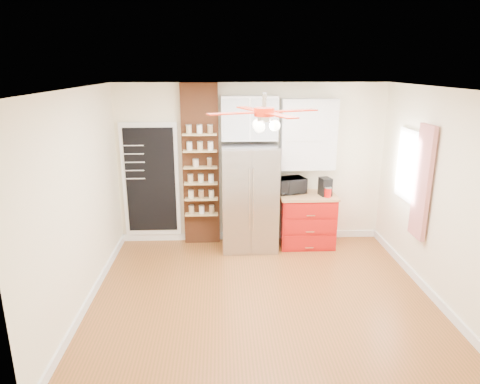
{
  "coord_description": "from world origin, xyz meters",
  "views": [
    {
      "loc": [
        -0.52,
        -5.06,
        2.95
      ],
      "look_at": [
        -0.24,
        0.9,
        1.19
      ],
      "focal_mm": 32.0,
      "sensor_mm": 36.0,
      "label": 1
    }
  ],
  "objects_px": {
    "pantry_jar_oats": "(196,163)",
    "coffee_maker": "(325,187)",
    "red_cabinet": "(306,220)",
    "toaster_oven": "(290,185)",
    "canister_left": "(328,193)",
    "ceiling_fan": "(264,113)",
    "fridge": "(250,198)"
  },
  "relations": [
    {
      "from": "toaster_oven",
      "to": "ceiling_fan",
      "type": "bearing_deg",
      "value": -127.47
    },
    {
      "from": "ceiling_fan",
      "to": "toaster_oven",
      "type": "xyz_separation_m",
      "value": [
        0.64,
        1.79,
        -1.39
      ]
    },
    {
      "from": "canister_left",
      "to": "red_cabinet",
      "type": "bearing_deg",
      "value": 151.26
    },
    {
      "from": "coffee_maker",
      "to": "pantry_jar_oats",
      "type": "bearing_deg",
      "value": 163.46
    },
    {
      "from": "pantry_jar_oats",
      "to": "fridge",
      "type": "bearing_deg",
      "value": -8.17
    },
    {
      "from": "red_cabinet",
      "to": "toaster_oven",
      "type": "bearing_deg",
      "value": 159.07
    },
    {
      "from": "canister_left",
      "to": "ceiling_fan",
      "type": "bearing_deg",
      "value": -128.62
    },
    {
      "from": "red_cabinet",
      "to": "toaster_oven",
      "type": "xyz_separation_m",
      "value": [
        -0.28,
        0.11,
        0.58
      ]
    },
    {
      "from": "fridge",
      "to": "ceiling_fan",
      "type": "relative_size",
      "value": 1.25
    },
    {
      "from": "ceiling_fan",
      "to": "canister_left",
      "type": "relative_size",
      "value": 9.23
    },
    {
      "from": "fridge",
      "to": "toaster_oven",
      "type": "height_order",
      "value": "fridge"
    },
    {
      "from": "toaster_oven",
      "to": "fridge",
      "type": "bearing_deg",
      "value": 175.01
    },
    {
      "from": "ceiling_fan",
      "to": "red_cabinet",
      "type": "bearing_deg",
      "value": 61.29
    },
    {
      "from": "fridge",
      "to": "pantry_jar_oats",
      "type": "distance_m",
      "value": 1.04
    },
    {
      "from": "red_cabinet",
      "to": "canister_left",
      "type": "bearing_deg",
      "value": -28.74
    },
    {
      "from": "red_cabinet",
      "to": "coffee_maker",
      "type": "distance_m",
      "value": 0.66
    },
    {
      "from": "red_cabinet",
      "to": "ceiling_fan",
      "type": "height_order",
      "value": "ceiling_fan"
    },
    {
      "from": "coffee_maker",
      "to": "ceiling_fan",
      "type": "bearing_deg",
      "value": -139.22
    },
    {
      "from": "red_cabinet",
      "to": "coffee_maker",
      "type": "xyz_separation_m",
      "value": [
        0.27,
        -0.06,
        0.6
      ]
    },
    {
      "from": "fridge",
      "to": "toaster_oven",
      "type": "distance_m",
      "value": 0.73
    },
    {
      "from": "ceiling_fan",
      "to": "canister_left",
      "type": "height_order",
      "value": "ceiling_fan"
    },
    {
      "from": "ceiling_fan",
      "to": "pantry_jar_oats",
      "type": "height_order",
      "value": "ceiling_fan"
    },
    {
      "from": "fridge",
      "to": "red_cabinet",
      "type": "height_order",
      "value": "fridge"
    },
    {
      "from": "fridge",
      "to": "canister_left",
      "type": "distance_m",
      "value": 1.27
    },
    {
      "from": "coffee_maker",
      "to": "pantry_jar_oats",
      "type": "xyz_separation_m",
      "value": [
        -2.12,
        0.14,
        0.38
      ]
    },
    {
      "from": "toaster_oven",
      "to": "pantry_jar_oats",
      "type": "bearing_deg",
      "value": 163.46
    },
    {
      "from": "red_cabinet",
      "to": "ceiling_fan",
      "type": "relative_size",
      "value": 0.67
    },
    {
      "from": "pantry_jar_oats",
      "to": "coffee_maker",
      "type": "bearing_deg",
      "value": -3.66
    },
    {
      "from": "toaster_oven",
      "to": "pantry_jar_oats",
      "type": "height_order",
      "value": "pantry_jar_oats"
    },
    {
      "from": "coffee_maker",
      "to": "canister_left",
      "type": "distance_m",
      "value": 0.13
    },
    {
      "from": "canister_left",
      "to": "pantry_jar_oats",
      "type": "xyz_separation_m",
      "value": [
        -2.14,
        0.24,
        0.46
      ]
    },
    {
      "from": "coffee_maker",
      "to": "pantry_jar_oats",
      "type": "height_order",
      "value": "pantry_jar_oats"
    }
  ]
}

